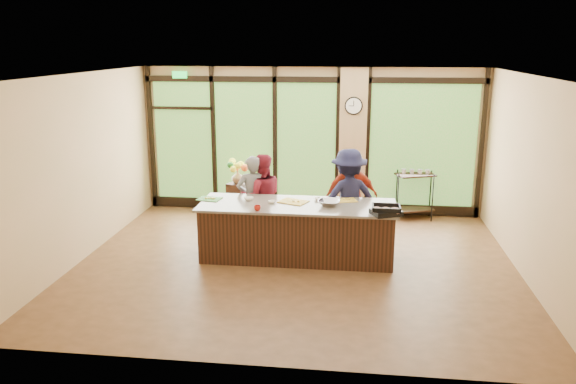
% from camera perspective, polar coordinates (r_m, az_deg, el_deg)
% --- Properties ---
extents(floor, '(7.00, 7.00, 0.00)m').
position_cam_1_polar(floor, '(9.15, 0.75, -7.30)').
color(floor, '#4E331B').
rests_on(floor, ground).
extents(ceiling, '(7.00, 7.00, 0.00)m').
position_cam_1_polar(ceiling, '(8.48, 0.81, 11.81)').
color(ceiling, white).
rests_on(ceiling, back_wall).
extents(back_wall, '(7.00, 0.00, 7.00)m').
position_cam_1_polar(back_wall, '(11.62, 2.37, 5.19)').
color(back_wall, tan).
rests_on(back_wall, floor).
extents(left_wall, '(0.00, 6.00, 6.00)m').
position_cam_1_polar(left_wall, '(9.70, -20.25, 2.33)').
color(left_wall, tan).
rests_on(left_wall, floor).
extents(right_wall, '(0.00, 6.00, 6.00)m').
position_cam_1_polar(right_wall, '(9.03, 23.45, 1.13)').
color(right_wall, tan).
rests_on(right_wall, floor).
extents(window_wall, '(6.90, 0.12, 3.00)m').
position_cam_1_polar(window_wall, '(11.59, 3.16, 4.62)').
color(window_wall, tan).
rests_on(window_wall, floor).
extents(island_base, '(3.10, 1.00, 0.88)m').
position_cam_1_polar(island_base, '(9.27, 0.95, -4.09)').
color(island_base, '#321910').
rests_on(island_base, floor).
extents(countertop, '(3.20, 1.10, 0.04)m').
position_cam_1_polar(countertop, '(9.13, 0.97, -1.36)').
color(countertop, gray).
rests_on(countertop, island_base).
extents(wall_clock, '(0.36, 0.04, 0.36)m').
position_cam_1_polar(wall_clock, '(11.35, 6.69, 8.69)').
color(wall_clock, black).
rests_on(wall_clock, window_wall).
extents(cook_left, '(0.67, 0.57, 1.56)m').
position_cam_1_polar(cook_left, '(9.98, -3.63, -0.70)').
color(cook_left, slate).
rests_on(cook_left, floor).
extents(cook_midleft, '(0.92, 0.81, 1.57)m').
position_cam_1_polar(cook_midleft, '(10.04, -2.69, -0.55)').
color(cook_midleft, maroon).
rests_on(cook_midleft, floor).
extents(cook_midright, '(1.04, 0.67, 1.65)m').
position_cam_1_polar(cook_midright, '(9.91, 6.43, -0.60)').
color(cook_midright, '#A83219').
rests_on(cook_midright, floor).
extents(cook_right, '(1.26, 0.97, 1.72)m').
position_cam_1_polar(cook_right, '(9.78, 6.15, -0.59)').
color(cook_right, '#191937').
rests_on(cook_right, floor).
extents(roasting_pan, '(0.52, 0.48, 0.08)m').
position_cam_1_polar(roasting_pan, '(8.69, 9.92, -2.05)').
color(roasting_pan, black).
rests_on(roasting_pan, countertop).
extents(mixing_bowl, '(0.39, 0.39, 0.09)m').
position_cam_1_polar(mixing_bowl, '(9.07, 4.20, -1.10)').
color(mixing_bowl, silver).
rests_on(mixing_bowl, countertop).
extents(cutting_board_left, '(0.42, 0.35, 0.01)m').
position_cam_1_polar(cutting_board_left, '(9.50, -7.98, -0.70)').
color(cutting_board_left, '#3B8D33').
rests_on(cutting_board_left, countertop).
extents(cutting_board_center, '(0.53, 0.47, 0.01)m').
position_cam_1_polar(cutting_board_center, '(9.24, 0.53, -0.99)').
color(cutting_board_center, gold).
rests_on(cutting_board_center, countertop).
extents(cutting_board_right, '(0.42, 0.36, 0.01)m').
position_cam_1_polar(cutting_board_right, '(9.38, 5.86, -0.84)').
color(cutting_board_right, gold).
rests_on(cutting_board_right, countertop).
extents(prep_bowl_near, '(0.19, 0.19, 0.05)m').
position_cam_1_polar(prep_bowl_near, '(9.37, -4.00, -0.69)').
color(prep_bowl_near, white).
rests_on(prep_bowl_near, countertop).
extents(prep_bowl_mid, '(0.16, 0.16, 0.04)m').
position_cam_1_polar(prep_bowl_mid, '(9.19, -1.66, -1.00)').
color(prep_bowl_mid, white).
rests_on(prep_bowl_mid, countertop).
extents(prep_bowl_far, '(0.16, 0.16, 0.04)m').
position_cam_1_polar(prep_bowl_far, '(9.37, 3.10, -0.73)').
color(prep_bowl_far, white).
rests_on(prep_bowl_far, countertop).
extents(red_ramekin, '(0.12, 0.12, 0.08)m').
position_cam_1_polar(red_ramekin, '(8.78, -3.13, -1.63)').
color(red_ramekin, '#B41C12').
rests_on(red_ramekin, countertop).
extents(flower_stand, '(0.47, 0.47, 0.72)m').
position_cam_1_polar(flower_stand, '(11.45, -5.07, -0.86)').
color(flower_stand, '#321910').
rests_on(flower_stand, floor).
extents(flower_vase, '(0.29, 0.29, 0.26)m').
position_cam_1_polar(flower_vase, '(11.32, -5.13, 1.54)').
color(flower_vase, olive).
rests_on(flower_vase, flower_stand).
extents(bar_cart, '(0.85, 0.65, 1.02)m').
position_cam_1_polar(bar_cart, '(11.59, 12.74, 0.31)').
color(bar_cart, '#321910').
rests_on(bar_cart, floor).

